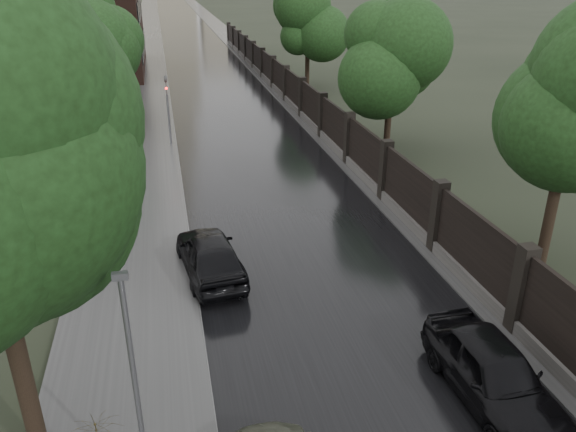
% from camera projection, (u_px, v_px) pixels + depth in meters
% --- Properties ---
extents(fence_right, '(0.45, 75.72, 2.70)m').
position_uv_depth(fence_right, '(295.00, 96.00, 39.53)').
color(fence_right, '#383533').
rests_on(fence_right, ground).
extents(tree_left_far, '(4.25, 4.25, 7.39)m').
position_uv_depth(tree_left_far, '(98.00, 42.00, 33.50)').
color(tree_left_far, black).
rests_on(tree_left_far, ground).
extents(tree_right_a, '(4.08, 4.08, 7.01)m').
position_uv_depth(tree_right_a, '(569.00, 127.00, 17.10)').
color(tree_right_a, black).
rests_on(tree_right_a, ground).
extents(tree_right_b, '(4.08, 4.08, 7.01)m').
position_uv_depth(tree_right_b, '(393.00, 59.00, 29.57)').
color(tree_right_b, black).
rests_on(tree_right_b, ground).
extents(tree_right_c, '(4.08, 4.08, 7.01)m').
position_uv_depth(tree_right_c, '(308.00, 26.00, 45.60)').
color(tree_right_c, black).
rests_on(tree_right_c, ground).
extents(lamp_post, '(0.25, 0.12, 5.11)m').
position_uv_depth(lamp_post, '(137.00, 396.00, 9.68)').
color(lamp_post, '#59595E').
rests_on(lamp_post, ground).
extents(traffic_light, '(0.16, 0.32, 4.00)m').
position_uv_depth(traffic_light, '(168.00, 105.00, 30.94)').
color(traffic_light, '#59595E').
rests_on(traffic_light, ground).
extents(hatchback_left, '(2.29, 4.60, 1.50)m').
position_uv_depth(hatchback_left, '(210.00, 255.00, 18.45)').
color(hatchback_left, black).
rests_on(hatchback_left, ground).
extents(car_right_near, '(1.89, 4.50, 1.52)m').
position_uv_depth(car_right_near, '(493.00, 372.00, 13.12)').
color(car_right_near, black).
rests_on(car_right_near, ground).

